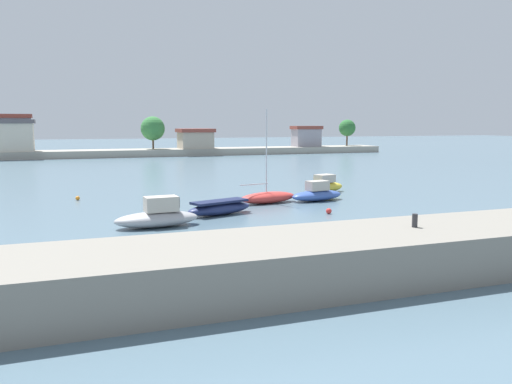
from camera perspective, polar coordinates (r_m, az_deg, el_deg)
The scene contains 12 objects.
ground_plane at distance 29.11m, azimuth 9.73°, elevation -5.09°, with size 400.00×400.00×0.00m, color slate.
seawall_embankment at distance 23.54m, azimuth 17.89°, elevation -5.96°, with size 82.99×5.24×1.91m, color gray.
mooring_bollard at distance 23.17m, azimuth 16.91°, elevation -2.99°, with size 0.23×0.23×0.58m, color #2D2D33.
moored_boat_0 at distance 32.53m, azimuth -10.67°, elevation -2.64°, with size 5.28×2.39×1.86m.
moored_boat_1 at distance 36.30m, azimuth -3.98°, elevation -1.74°, with size 5.32×3.13×1.00m.
moored_boat_2 at distance 41.52m, azimuth 1.30°, elevation -0.56°, with size 5.21×2.69×7.38m.
moored_boat_3 at distance 43.04m, azimuth 6.66°, elevation -0.20°, with size 5.00×2.62×1.64m.
moored_boat_4 at distance 48.28m, azimuth 7.50°, elevation 0.70°, with size 4.44×2.62×1.66m.
mooring_buoy_0 at distance 44.40m, azimuth 0.41°, elevation -0.49°, with size 0.26×0.26×0.26m, color yellow.
mooring_buoy_1 at distance 45.50m, azimuth -18.85°, elevation -0.64°, with size 0.35×0.35×0.35m, color orange.
mooring_buoy_2 at distance 36.94m, azimuth 7.93°, elevation -2.07°, with size 0.40×0.40×0.40m, color red.
distant_shoreline at distance 103.40m, azimuth -12.67°, elevation 5.05°, with size 101.79×7.21×7.97m.
Camera 1 is at (-14.27, -24.58, 6.27)m, focal length 36.72 mm.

